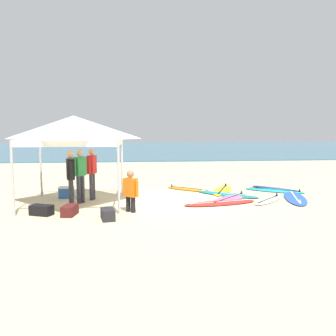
{
  "coord_description": "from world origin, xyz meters",
  "views": [
    {
      "loc": [
        -1.01,
        -10.58,
        2.33
      ],
      "look_at": [
        0.18,
        1.15,
        1.0
      ],
      "focal_mm": 36.5,
      "sensor_mm": 36.0,
      "label": 1
    }
  ],
  "objects": [
    {
      "name": "person_orange",
      "position": [
        -1.1,
        -1.03,
        0.66
      ],
      "size": [
        0.45,
        0.4,
        1.2
      ],
      "color": "black",
      "rests_on": "ground"
    },
    {
      "name": "surfboard_yellow",
      "position": [
        2.34,
        1.96,
        0.04
      ],
      "size": [
        1.47,
        2.34,
        0.19
      ],
      "color": "yellow",
      "rests_on": "ground"
    },
    {
      "name": "surfboard_pink",
      "position": [
        2.15,
        0.35,
        0.04
      ],
      "size": [
        2.05,
        2.11,
        0.19
      ],
      "color": "pink",
      "rests_on": "ground"
    },
    {
      "name": "ground_plane",
      "position": [
        0.0,
        0.0,
        0.0
      ],
      "size": [
        80.0,
        80.0,
        0.0
      ],
      "primitive_type": "plane",
      "color": "beige"
    },
    {
      "name": "sea",
      "position": [
        0.0,
        31.92,
        0.05
      ],
      "size": [
        80.0,
        36.0,
        0.1
      ],
      "primitive_type": "cube",
      "color": "#386B84",
      "rests_on": "ground"
    },
    {
      "name": "surfboard_blue",
      "position": [
        4.41,
        0.26,
        0.04
      ],
      "size": [
        1.43,
        2.59,
        0.19
      ],
      "color": "blue",
      "rests_on": "ground"
    },
    {
      "name": "surfboard_orange",
      "position": [
        1.11,
        2.34,
        0.04
      ],
      "size": [
        1.83,
        1.59,
        0.19
      ],
      "color": "orange",
      "rests_on": "ground"
    },
    {
      "name": "person_red",
      "position": [
        -2.39,
        0.84,
        0.99
      ],
      "size": [
        0.3,
        0.54,
        1.71
      ],
      "color": "#383842",
      "rests_on": "ground"
    },
    {
      "name": "surfboard_red",
      "position": [
        1.69,
        -0.26,
        0.04
      ],
      "size": [
        2.51,
        1.16,
        0.19
      ],
      "color": "red",
      "rests_on": "ground"
    },
    {
      "name": "person_black",
      "position": [
        -2.85,
        -0.44,
        0.99
      ],
      "size": [
        0.3,
        0.54,
        1.71
      ],
      "color": "#2D2D33",
      "rests_on": "ground"
    },
    {
      "name": "person_green",
      "position": [
        -2.69,
        0.33,
        0.99
      ],
      "size": [
        0.39,
        0.47,
        1.71
      ],
      "color": "#383842",
      "rests_on": "ground"
    },
    {
      "name": "surfboard_cyan",
      "position": [
        4.3,
        1.7,
        0.04
      ],
      "size": [
        2.17,
        1.71,
        0.19
      ],
      "color": "#23B2CC",
      "rests_on": "ground"
    },
    {
      "name": "surfboard_navy",
      "position": [
        4.5,
        2.12,
        0.04
      ],
      "size": [
        1.67,
        1.77,
        0.19
      ],
      "color": "navy",
      "rests_on": "ground"
    },
    {
      "name": "gear_bag_by_pole",
      "position": [
        -3.53,
        -1.14,
        0.14
      ],
      "size": [
        0.68,
        0.53,
        0.28
      ],
      "primitive_type": "cube",
      "rotation": [
        0.0,
        0.0,
        2.75
      ],
      "color": "black",
      "rests_on": "ground"
    },
    {
      "name": "gear_bag_near_tent",
      "position": [
        -2.76,
        -1.25,
        0.14
      ],
      "size": [
        0.41,
        0.64,
        0.28
      ],
      "primitive_type": "cube",
      "rotation": [
        0.0,
        0.0,
        1.42
      ],
      "color": "#4C1919",
      "rests_on": "ground"
    },
    {
      "name": "cooler_box",
      "position": [
        -3.31,
        1.24,
        0.2
      ],
      "size": [
        0.5,
        0.36,
        0.39
      ],
      "color": "#2D60B7",
      "rests_on": "ground"
    },
    {
      "name": "gear_bag_on_sand",
      "position": [
        -1.69,
        -1.78,
        0.14
      ],
      "size": [
        0.43,
        0.65,
        0.28
      ],
      "primitive_type": "cube",
      "rotation": [
        0.0,
        0.0,
        1.77
      ],
      "color": "#232328",
      "rests_on": "ground"
    },
    {
      "name": "surfboard_teal",
      "position": [
        2.29,
        1.15,
        0.04
      ],
      "size": [
        2.2,
        2.0,
        0.19
      ],
      "color": "#19847F",
      "rests_on": "ground"
    },
    {
      "name": "canopy_tent",
      "position": [
        -2.81,
        0.12,
        2.39
      ],
      "size": [
        2.91,
        2.91,
        2.75
      ],
      "color": "#B7B7BC",
      "rests_on": "ground"
    },
    {
      "name": "surfboard_white",
      "position": [
        3.36,
        0.01,
        0.04
      ],
      "size": [
        1.63,
        1.63,
        0.19
      ],
      "color": "white",
      "rests_on": "ground"
    }
  ]
}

